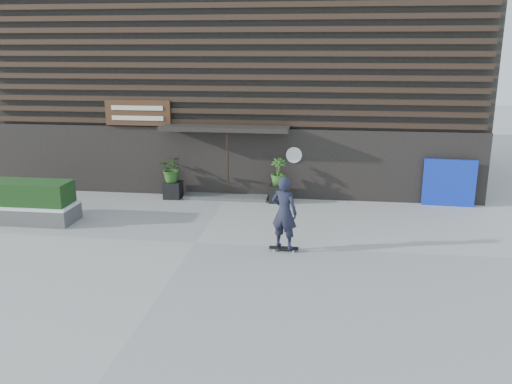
# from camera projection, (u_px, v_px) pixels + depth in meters

# --- Properties ---
(ground) EXTENTS (80.00, 80.00, 0.00)m
(ground) POSITION_uv_depth(u_px,v_px,m) (195.00, 243.00, 14.88)
(ground) COLOR #A19F99
(ground) RESTS_ON ground
(entrance_step) EXTENTS (3.00, 0.80, 0.12)m
(entrance_step) POSITION_uv_depth(u_px,v_px,m) (226.00, 197.00, 19.27)
(entrance_step) COLOR #4B4B48
(entrance_step) RESTS_ON ground
(planter_pot_left) EXTENTS (0.60, 0.60, 0.60)m
(planter_pot_left) POSITION_uv_depth(u_px,v_px,m) (173.00, 190.00, 19.26)
(planter_pot_left) COLOR black
(planter_pot_left) RESTS_ON ground
(bamboo_left) EXTENTS (0.86, 0.75, 0.96)m
(bamboo_left) POSITION_uv_depth(u_px,v_px,m) (172.00, 169.00, 19.06)
(bamboo_left) COLOR #2D591E
(bamboo_left) RESTS_ON planter_pot_left
(planter_pot_right) EXTENTS (0.60, 0.60, 0.60)m
(planter_pot_right) POSITION_uv_depth(u_px,v_px,m) (278.00, 194.00, 18.77)
(planter_pot_right) COLOR black
(planter_pot_right) RESTS_ON ground
(bamboo_right) EXTENTS (0.54, 0.54, 0.96)m
(bamboo_right) POSITION_uv_depth(u_px,v_px,m) (278.00, 172.00, 18.57)
(bamboo_right) COLOR #2D591E
(bamboo_right) RESTS_ON planter_pot_right
(raised_bed) EXTENTS (3.50, 1.20, 0.50)m
(raised_bed) POSITION_uv_depth(u_px,v_px,m) (21.00, 213.00, 16.73)
(raised_bed) COLOR #494947
(raised_bed) RESTS_ON ground
(snow_layer) EXTENTS (3.50, 1.20, 0.08)m
(snow_layer) POSITION_uv_depth(u_px,v_px,m) (19.00, 204.00, 16.66)
(snow_layer) COLOR white
(snow_layer) RESTS_ON raised_bed
(hedge) EXTENTS (3.30, 1.00, 0.70)m
(hedge) POSITION_uv_depth(u_px,v_px,m) (18.00, 192.00, 16.56)
(hedge) COLOR #153413
(hedge) RESTS_ON snow_layer
(blue_tarp) EXTENTS (1.73, 0.21, 1.62)m
(blue_tarp) POSITION_uv_depth(u_px,v_px,m) (449.00, 183.00, 18.18)
(blue_tarp) COLOR #0D27B4
(blue_tarp) RESTS_ON ground
(building) EXTENTS (18.00, 11.00, 8.00)m
(building) POSITION_uv_depth(u_px,v_px,m) (248.00, 78.00, 23.38)
(building) COLOR black
(building) RESTS_ON ground
(skateboarder) EXTENTS (0.83, 0.68, 2.04)m
(skateboarder) POSITION_uv_depth(u_px,v_px,m) (284.00, 213.00, 14.02)
(skateboarder) COLOR black
(skateboarder) RESTS_ON ground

